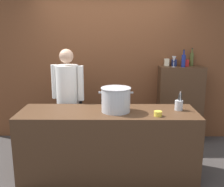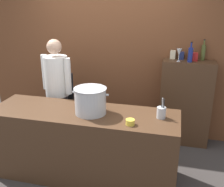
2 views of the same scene
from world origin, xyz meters
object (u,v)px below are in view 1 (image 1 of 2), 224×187
at_px(wine_bottle_cobalt, 183,61).
at_px(wine_glass_short, 174,59).
at_px(wine_bottle_olive, 192,59).
at_px(spice_tin_navy, 174,63).
at_px(spice_tin_cream, 167,62).
at_px(chef, 68,95).
at_px(stockpot_large, 116,100).
at_px(spice_tin_red, 186,63).
at_px(utensil_crock, 179,105).
at_px(butter_jar, 158,114).

height_order(wine_bottle_cobalt, wine_glass_short, wine_bottle_cobalt).
height_order(wine_bottle_olive, spice_tin_navy, wine_bottle_olive).
bearing_deg(spice_tin_navy, wine_bottle_olive, 5.35).
height_order(wine_bottle_olive, spice_tin_cream, wine_bottle_olive).
xyz_separation_m(chef, wine_bottle_olive, (2.04, 0.67, 0.48)).
xyz_separation_m(stockpot_large, wine_bottle_olive, (1.32, 1.31, 0.39)).
xyz_separation_m(spice_tin_navy, spice_tin_cream, (-0.13, 0.02, 0.01)).
relative_size(wine_bottle_olive, spice_tin_cream, 2.42).
distance_m(wine_bottle_cobalt, wine_glass_short, 0.16).
distance_m(chef, spice_tin_red, 2.06).
xyz_separation_m(chef, spice_tin_red, (1.93, 0.59, 0.42)).
relative_size(utensil_crock, wine_glass_short, 1.38).
distance_m(utensil_crock, spice_tin_cream, 1.31).
xyz_separation_m(wine_bottle_olive, spice_tin_red, (-0.11, -0.08, -0.06)).
distance_m(stockpot_large, wine_bottle_olive, 1.89).
bearing_deg(wine_glass_short, utensil_crock, -97.80).
bearing_deg(spice_tin_red, spice_tin_navy, 165.13).
bearing_deg(spice_tin_cream, spice_tin_navy, -10.50).
relative_size(butter_jar, spice_tin_cream, 0.79).
distance_m(butter_jar, wine_bottle_olive, 1.78).
distance_m(wine_bottle_olive, spice_tin_cream, 0.44).
relative_size(chef, utensil_crock, 6.52).
xyz_separation_m(wine_bottle_cobalt, wine_bottle_olive, (0.19, 0.18, 0.01)).
bearing_deg(wine_bottle_cobalt, butter_jar, -115.06).
xyz_separation_m(utensil_crock, wine_bottle_cobalt, (0.30, 1.06, 0.47)).
relative_size(utensil_crock, wine_bottle_olive, 0.84).
xyz_separation_m(chef, spice_tin_navy, (1.74, 0.64, 0.42)).
xyz_separation_m(wine_glass_short, spice_tin_navy, (0.04, 0.14, -0.07)).
distance_m(utensil_crock, spice_tin_navy, 1.29).
height_order(chef, utensil_crock, chef).
height_order(wine_glass_short, spice_tin_navy, wine_glass_short).
bearing_deg(spice_tin_red, chef, -163.11).
bearing_deg(butter_jar, stockpot_large, 159.54).
distance_m(stockpot_large, spice_tin_cream, 1.61).
bearing_deg(spice_tin_navy, wine_bottle_cobalt, -50.34).
bearing_deg(wine_glass_short, stockpot_large, -130.59).
distance_m(chef, wine_glass_short, 1.84).
xyz_separation_m(stockpot_large, wine_glass_short, (0.97, 1.13, 0.40)).
relative_size(wine_bottle_cobalt, spice_tin_navy, 2.57).
bearing_deg(spice_tin_red, stockpot_large, -134.46).
height_order(stockpot_large, spice_tin_red, spice_tin_red).
bearing_deg(chef, utensil_crock, 177.04).
bearing_deg(chef, spice_tin_cream, -140.39).
xyz_separation_m(stockpot_large, spice_tin_cream, (0.88, 1.30, 0.33)).
bearing_deg(wine_glass_short, butter_jar, -109.12).
bearing_deg(butter_jar, spice_tin_navy, 71.31).
height_order(utensil_crock, spice_tin_red, spice_tin_red).
distance_m(chef, utensil_crock, 1.66).
height_order(stockpot_large, wine_bottle_olive, wine_bottle_olive).
bearing_deg(wine_bottle_olive, spice_tin_navy, -174.65).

